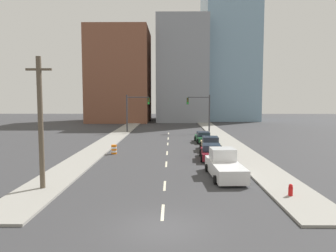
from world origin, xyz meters
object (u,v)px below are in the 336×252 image
at_px(traffic_barrel, 114,149).
at_px(pickup_truck_white, 224,166).
at_px(fire_hydrant, 291,191).
at_px(traffic_signal_left, 133,108).
at_px(sedan_tan, 210,144).
at_px(utility_pole_left_near, 41,122).
at_px(traffic_signal_right, 203,108).
at_px(sedan_green, 203,137).
at_px(sedan_maroon, 211,152).

relative_size(traffic_barrel, pickup_truck_white, 0.16).
xyz_separation_m(traffic_barrel, fire_hydrant, (12.92, -14.67, -0.06)).
bearing_deg(pickup_truck_white, traffic_signal_left, 105.75).
distance_m(traffic_barrel, sedan_tan, 10.58).
bearing_deg(utility_pole_left_near, traffic_signal_right, 68.40).
relative_size(pickup_truck_white, sedan_green, 1.39).
bearing_deg(sedan_tan, traffic_signal_right, 88.53).
relative_size(traffic_barrel, fire_hydrant, 1.14).
bearing_deg(traffic_signal_right, sedan_maroon, -93.47).
distance_m(traffic_signal_left, sedan_tan, 21.31).
relative_size(utility_pole_left_near, fire_hydrant, 10.02).
distance_m(traffic_signal_left, pickup_truck_white, 32.14).
distance_m(utility_pole_left_near, fire_hydrant, 15.72).
bearing_deg(fire_hydrant, sedan_green, 96.75).
relative_size(utility_pole_left_near, sedan_green, 1.92).
distance_m(utility_pole_left_near, traffic_barrel, 13.90).
distance_m(traffic_barrel, sedan_maroon, 10.12).
relative_size(traffic_signal_left, sedan_green, 1.43).
bearing_deg(traffic_signal_right, traffic_signal_left, 180.00).
height_order(traffic_signal_right, traffic_barrel, traffic_signal_right).
relative_size(traffic_signal_right, sedan_maroon, 1.28).
xyz_separation_m(traffic_signal_left, sedan_maroon, (10.11, -23.39, -3.35)).
bearing_deg(pickup_truck_white, traffic_signal_right, 84.64).
xyz_separation_m(traffic_signal_right, fire_hydrant, (1.74, -35.38, -3.60)).
bearing_deg(utility_pole_left_near, sedan_tan, 51.48).
xyz_separation_m(pickup_truck_white, sedan_green, (0.25, 18.57, -0.19)).
bearing_deg(traffic_barrel, traffic_signal_left, 90.98).
height_order(utility_pole_left_near, pickup_truck_white, utility_pole_left_near).
xyz_separation_m(traffic_signal_right, sedan_maroon, (-1.42, -23.39, -3.35)).
relative_size(sedan_maroon, sedan_tan, 1.13).
height_order(fire_hydrant, pickup_truck_white, pickup_truck_white).
relative_size(traffic_signal_right, sedan_tan, 1.44).
bearing_deg(fire_hydrant, pickup_truck_white, 120.94).
height_order(utility_pole_left_near, sedan_green, utility_pole_left_near).
bearing_deg(fire_hydrant, traffic_signal_right, 92.82).
distance_m(utility_pole_left_near, pickup_truck_white, 13.10).
xyz_separation_m(traffic_signal_right, sedan_green, (-1.06, -11.73, -3.39)).
xyz_separation_m(traffic_barrel, sedan_tan, (10.27, 2.54, 0.22)).
relative_size(sedan_maroon, sedan_green, 1.12).
distance_m(fire_hydrant, sedan_maroon, 12.40).
relative_size(traffic_signal_left, traffic_barrel, 6.57).
height_order(traffic_signal_left, utility_pole_left_near, utility_pole_left_near).
height_order(utility_pole_left_near, sedan_tan, utility_pole_left_near).
height_order(traffic_barrel, fire_hydrant, traffic_barrel).
relative_size(traffic_signal_left, pickup_truck_white, 1.03).
bearing_deg(traffic_signal_right, sedan_green, -95.15).
bearing_deg(traffic_barrel, fire_hydrant, -48.65).
height_order(traffic_signal_left, fire_hydrant, traffic_signal_left).
xyz_separation_m(traffic_signal_left, fire_hydrant, (13.27, -35.38, -3.60)).
distance_m(pickup_truck_white, sedan_tan, 12.13).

